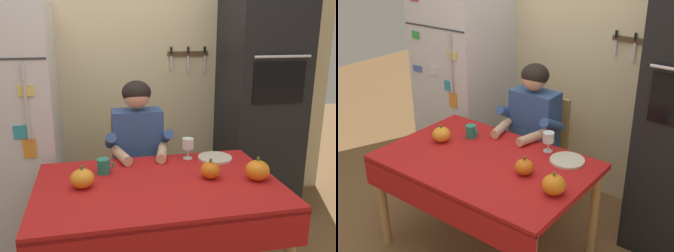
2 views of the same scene
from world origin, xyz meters
TOP-DOWN VIEW (x-y plane):
  - back_wall_assembly at (0.05, 1.35)m, footprint 3.70×0.13m
  - refrigerator at (-0.95, 0.96)m, footprint 0.68×0.71m
  - dining_table at (0.00, 0.08)m, footprint 1.40×0.90m
  - chair_behind_person at (-0.04, 0.87)m, footprint 0.40×0.40m
  - seated_person at (-0.04, 0.68)m, footprint 0.47×0.55m
  - coffee_mug at (-0.30, 0.31)m, footprint 0.11×0.08m
  - wine_glass at (0.27, 0.45)m, footprint 0.08×0.08m
  - pumpkin_large at (0.58, 0.02)m, footprint 0.14×0.14m
  - pumpkin_medium at (0.32, 0.10)m, footprint 0.12×0.12m
  - pumpkin_small at (-0.43, 0.13)m, footprint 0.13×0.13m
  - serving_tray at (0.45, 0.40)m, footprint 0.23×0.23m

SIDE VIEW (x-z plane):
  - chair_behind_person at x=-0.04m, z-range 0.05..0.98m
  - dining_table at x=0.00m, z-range 0.29..1.03m
  - seated_person at x=-0.04m, z-range 0.11..1.36m
  - serving_tray at x=0.45m, z-range 0.74..0.76m
  - coffee_mug at x=-0.30m, z-range 0.74..0.83m
  - pumpkin_medium at x=0.32m, z-range 0.73..0.85m
  - pumpkin_small at x=-0.43m, z-range 0.73..0.86m
  - pumpkin_large at x=0.58m, z-range 0.73..0.87m
  - wine_glass at x=0.27m, z-range 0.77..0.91m
  - refrigerator at x=-0.95m, z-range 0.00..1.80m
  - back_wall_assembly at x=0.05m, z-range 0.00..2.60m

